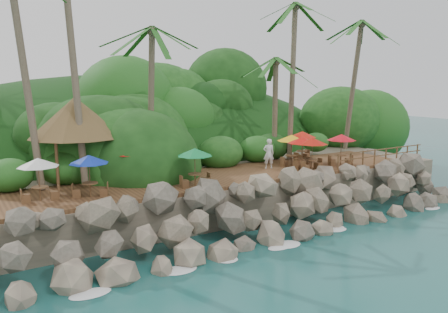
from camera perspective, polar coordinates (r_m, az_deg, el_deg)
ground at (r=22.73m, az=8.11°, el=-10.69°), size 140.00×140.00×0.00m
land_base at (r=35.75m, az=-8.45°, el=-1.40°), size 32.00×25.20×2.10m
jungle_hill at (r=42.82m, az=-12.40°, el=-1.10°), size 44.80×28.00×15.40m
seawall at (r=23.85m, az=5.09°, el=-6.73°), size 29.00×4.00×2.30m
terrace at (r=26.79m, az=0.00°, el=-2.53°), size 26.00×5.00×0.20m
jungle_foliage at (r=35.07m, az=-7.76°, el=-3.35°), size 44.00×16.00×12.00m
foam_line at (r=22.93m, az=7.63°, el=-10.41°), size 25.20×0.80×0.06m
palms at (r=29.34m, az=-1.34°, el=18.54°), size 29.51×7.14×15.21m
palapa at (r=26.23m, az=-17.94°, el=4.67°), size 5.10×5.10×4.60m
dining_clusters at (r=26.13m, az=-0.02°, el=1.11°), size 20.16×4.70×2.02m
railing at (r=31.91m, az=18.85°, el=0.23°), size 8.30×0.10×1.00m
waiter at (r=28.66m, az=5.57°, el=0.35°), size 0.81×0.68×1.88m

